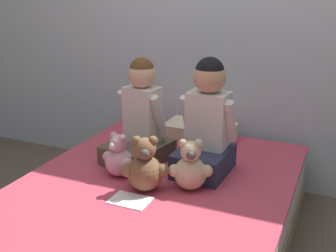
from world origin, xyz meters
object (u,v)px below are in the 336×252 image
Objects in this scene: child_on_right at (207,124)px; teddy_bear_between_children at (145,168)px; pillow_at_headboard at (200,131)px; teddy_bear_held_by_left_child at (119,158)px; sign_card at (130,200)px; child_on_left at (140,121)px; bed at (152,217)px; teddy_bear_held_by_right_child at (190,168)px.

child_on_right is 0.46m from teddy_bear_between_children.
child_on_right is 1.39× the size of pillow_at_headboard.
teddy_bear_held_by_left_child is 0.81m from pillow_at_headboard.
teddy_bear_between_children reaches higher than sign_card.
teddy_bear_between_children is at bearing -49.05° from child_on_left.
teddy_bear_held_by_left_child reaches higher than sign_card.
sign_card is (-0.24, -0.52, -0.29)m from child_on_right.
bed is 0.33m from teddy_bear_between_children.
teddy_bear_held_by_left_child is (-0.44, -0.27, -0.19)m from child_on_right.
child_on_left is 1.32× the size of pillow_at_headboard.
child_on_right is 2.36× the size of teddy_bear_held_by_right_child.
teddy_bear_held_by_right_child reaches higher than sign_card.
child_on_right is 3.26× the size of sign_card.
bed is 9.41× the size of sign_card.
teddy_bear_held_by_left_child reaches higher than pillow_at_headboard.
child_on_left is 0.52m from teddy_bear_held_by_right_child.
child_on_left is at bearing 96.37° from teddy_bear_between_children.
child_on_left is 0.95× the size of child_on_right.
child_on_right is (0.44, 0.00, 0.04)m from child_on_left.
teddy_bear_between_children is 1.49× the size of sign_card.
bed is at bearing 55.68° from teddy_bear_between_children.
pillow_at_headboard is (-0.21, 0.76, -0.07)m from teddy_bear_held_by_right_child.
pillow_at_headboard reaches higher than bed.
teddy_bear_between_children is (-0.01, -0.05, 0.33)m from bed.
child_on_left is 0.45m from teddy_bear_between_children.
child_on_right reaches higher than teddy_bear_held_by_right_child.
teddy_bear_between_children is at bearing 82.88° from sign_card.
teddy_bear_between_children is 0.19m from sign_card.
teddy_bear_held_by_right_child is 1.38× the size of sign_card.
bed is 0.86m from pillow_at_headboard.
sign_card is at bearing -33.95° from teddy_bear_held_by_left_child.
child_on_left is at bearing 127.36° from teddy_bear_held_by_right_child.
child_on_left is 2.09× the size of teddy_bear_between_children.
bed is 0.62m from child_on_right.
teddy_bear_held_by_right_child is 0.25m from teddy_bear_between_children.
teddy_bear_held_by_left_child is at bearing -80.62° from child_on_left.
bed is 6.32× the size of teddy_bear_between_children.
child_on_right is at bearing 35.60° from teddy_bear_between_children.
child_on_left is at bearing 125.42° from bed.
child_on_left reaches higher than bed.
pillow_at_headboard is at bearing 89.68° from teddy_bear_held_by_left_child.
sign_card is (-0.03, -0.20, 0.20)m from bed.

